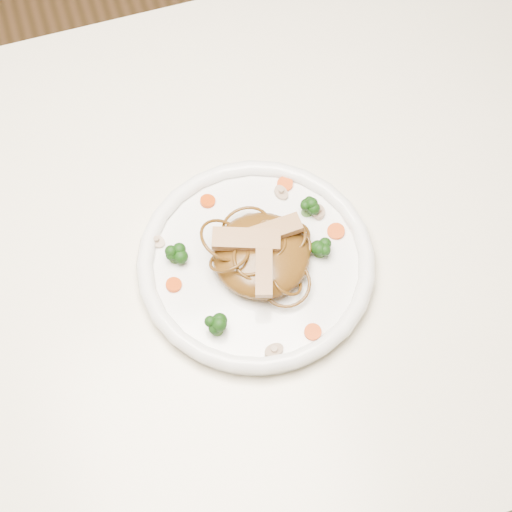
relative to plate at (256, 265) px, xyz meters
name	(u,v)px	position (x,y,z in m)	size (l,w,h in m)	color
ground	(205,424)	(-0.09, 0.05, -0.76)	(4.00, 4.00, 0.00)	brown
table	(177,289)	(-0.09, 0.05, -0.11)	(1.20, 0.80, 0.75)	white
plate	(256,265)	(0.00, 0.00, 0.00)	(0.28, 0.28, 0.02)	white
noodle_mound	(261,255)	(0.01, 0.00, 0.02)	(0.11, 0.11, 0.04)	brown
chicken_a	(272,231)	(0.02, 0.01, 0.05)	(0.07, 0.02, 0.01)	#A77B4F
chicken_b	(246,240)	(-0.01, 0.01, 0.05)	(0.08, 0.03, 0.01)	#A77B4F
chicken_c	(264,272)	(0.00, -0.03, 0.05)	(0.06, 0.02, 0.01)	#A77B4F
broccoli_0	(307,207)	(0.08, 0.05, 0.02)	(0.02, 0.02, 0.03)	#143D0C
broccoli_1	(174,254)	(-0.09, 0.03, 0.02)	(0.02, 0.02, 0.03)	#143D0C
broccoli_2	(217,326)	(-0.07, -0.07, 0.02)	(0.03, 0.03, 0.03)	#143D0C
broccoli_3	(320,247)	(0.08, -0.01, 0.02)	(0.03, 0.03, 0.03)	#143D0C
carrot_0	(285,184)	(0.07, 0.09, 0.01)	(0.02, 0.02, 0.01)	#C93607
carrot_1	(174,285)	(-0.10, 0.00, 0.01)	(0.02, 0.02, 0.01)	#C93607
carrot_2	(336,231)	(0.10, 0.01, 0.01)	(0.02, 0.02, 0.01)	#C93607
carrot_3	(208,201)	(-0.03, 0.10, 0.01)	(0.02, 0.02, 0.01)	#C93607
carrot_4	(313,332)	(0.03, -0.11, 0.01)	(0.02, 0.02, 0.01)	#C93607
mushroom_0	(274,351)	(-0.02, -0.11, 0.01)	(0.02, 0.02, 0.01)	#C7B095
mushroom_1	(318,212)	(0.09, 0.04, 0.01)	(0.02, 0.02, 0.01)	#C7B095
mushroom_2	(157,241)	(-0.10, 0.06, 0.01)	(0.02, 0.02, 0.01)	#C7B095
mushroom_3	(281,193)	(0.06, 0.08, 0.01)	(0.02, 0.02, 0.01)	#C7B095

